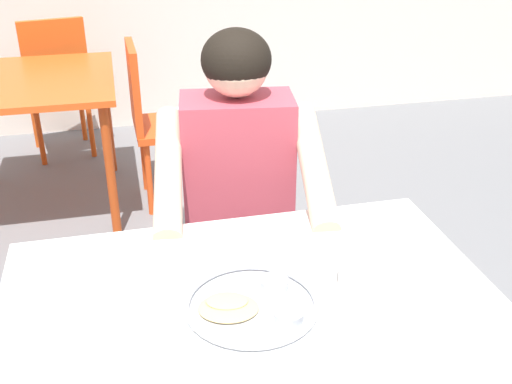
{
  "coord_description": "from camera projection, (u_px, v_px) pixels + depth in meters",
  "views": [
    {
      "loc": [
        -0.33,
        -0.91,
        1.54
      ],
      "look_at": [
        -0.03,
        0.35,
        0.89
      ],
      "focal_mm": 42.74,
      "sensor_mm": 36.0,
      "label": 1
    }
  ],
  "objects": [
    {
      "name": "thali_tray",
      "position": [
        252.0,
        305.0,
        1.29
      ],
      "size": [
        0.29,
        0.29,
        0.03
      ],
      "color": "#B7BABF",
      "rests_on": "table_foreground"
    },
    {
      "name": "diner_foreground",
      "position": [
        240.0,
        194.0,
        1.84
      ],
      "size": [
        0.54,
        0.59,
        1.18
      ],
      "color": "#3C3C3C",
      "rests_on": "ground"
    },
    {
      "name": "chair_red_right",
      "position": [
        158.0,
        115.0,
        3.12
      ],
      "size": [
        0.41,
        0.39,
        0.85
      ],
      "color": "#D94518",
      "rests_on": "ground"
    },
    {
      "name": "table_background_red",
      "position": [
        31.0,
        95.0,
        2.99
      ],
      "size": [
        0.81,
        0.89,
        0.7
      ],
      "color": "#E04C19",
      "rests_on": "ground"
    },
    {
      "name": "drinking_cup",
      "position": [
        354.0,
        267.0,
        1.34
      ],
      "size": [
        0.06,
        0.06,
        0.1
      ],
      "color": "silver",
      "rests_on": "table_foreground"
    },
    {
      "name": "chair_red_far",
      "position": [
        56.0,
        78.0,
        3.64
      ],
      "size": [
        0.45,
        0.45,
        0.87
      ],
      "color": "#D44D17",
      "rests_on": "ground"
    },
    {
      "name": "table_foreground",
      "position": [
        256.0,
        339.0,
        1.33
      ],
      "size": [
        1.08,
        0.8,
        0.74
      ],
      "color": "silver",
      "rests_on": "ground"
    },
    {
      "name": "chair_foreground",
      "position": [
        234.0,
        217.0,
        2.13
      ],
      "size": [
        0.46,
        0.44,
        0.87
      ],
      "color": "silver",
      "rests_on": "ground"
    }
  ]
}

